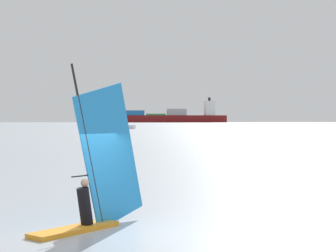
% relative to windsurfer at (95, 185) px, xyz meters
% --- Properties ---
extents(ground_plane, '(4000.00, 4000.00, 0.00)m').
position_rel_windsurfer_xyz_m(ground_plane, '(0.48, -0.78, -1.14)').
color(ground_plane, '#9EA8B2').
extents(windsurfer, '(3.26, 2.79, 4.42)m').
position_rel_windsurfer_xyz_m(windsurfer, '(0.00, 0.00, 0.00)').
color(windsurfer, orange).
rests_on(windsurfer, ground_plane).
extents(cargo_ship, '(219.72, 61.74, 40.57)m').
position_rel_windsurfer_xyz_m(cargo_ship, '(172.75, 857.66, 8.42)').
color(cargo_ship, maroon).
rests_on(cargo_ship, ground_plane).
extents(distant_headland, '(1163.54, 645.41, 53.04)m').
position_rel_windsurfer_xyz_m(distant_headland, '(713.03, 1420.36, 25.38)').
color(distant_headland, '#60665B').
rests_on(distant_headland, ground_plane).
extents(small_sailboat, '(9.84, 5.97, 10.63)m').
position_rel_windsurfer_xyz_m(small_sailboat, '(22.79, 172.50, -0.20)').
color(small_sailboat, white).
rests_on(small_sailboat, ground_plane).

